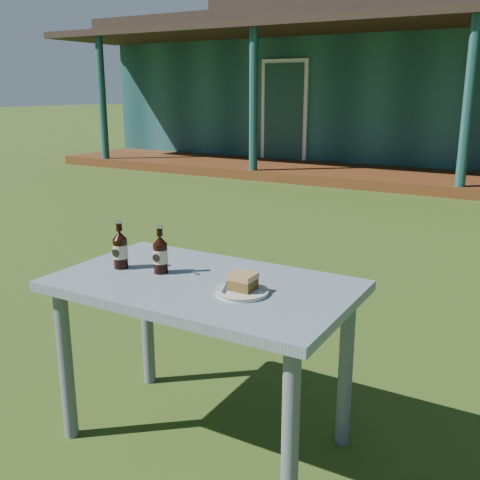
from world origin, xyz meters
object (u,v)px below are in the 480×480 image
Objects in this scene: cola_bottle_near at (160,254)px; cola_bottle_far at (120,249)px; plate at (242,291)px; cake_slice at (243,281)px; cafe_table at (203,305)px.

cola_bottle_far reaches higher than cola_bottle_near.
cake_slice is (-0.00, 0.01, 0.04)m from plate.
cola_bottle_far is at bearing -175.59° from cafe_table.
cake_slice is 0.45× the size of cola_bottle_near.
plate is 0.04m from cake_slice.
cola_bottle_near reaches higher than plate.
cola_bottle_near reaches higher than cafe_table.
cake_slice is at bearing -9.87° from cafe_table.
cake_slice is 0.44× the size of cola_bottle_far.
cola_bottle_near is (-0.41, 0.05, 0.07)m from plate.
cafe_table is 0.24m from plate.
cafe_table is at bearing -0.47° from cola_bottle_near.
cake_slice is at bearing 93.34° from plate.
plate is at bearing -6.36° from cola_bottle_near.
cola_bottle_near reaches higher than cake_slice.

